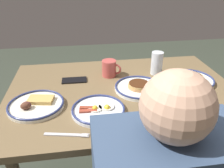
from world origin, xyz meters
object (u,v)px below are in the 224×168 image
object	(u,v)px
plate_center_pancakes	(98,110)
plate_far_companion	(139,87)
butter_knife	(158,123)
plate_far_side	(36,105)
plate_near_main	(191,79)
coffee_mug	(110,68)
paper_napkin	(201,117)
fork_near	(67,135)
drinking_glass	(157,64)
cell_phone	(74,80)

from	to	relation	value
plate_center_pancakes	plate_far_companion	size ratio (longest dim) A/B	0.95
plate_center_pancakes	butter_knife	distance (m)	0.28
plate_far_companion	plate_far_side	xyz separation A→B (m)	(0.53, 0.09, -0.00)
plate_near_main	plate_far_side	size ratio (longest dim) A/B	1.00
plate_center_pancakes	butter_knife	bearing A→B (deg)	153.26
plate_far_side	coffee_mug	bearing A→B (deg)	-143.87
butter_knife	coffee_mug	bearing A→B (deg)	-73.92
plate_center_pancakes	coffee_mug	xyz separation A→B (m)	(-0.10, -0.37, 0.04)
paper_napkin	fork_near	xyz separation A→B (m)	(0.59, 0.04, 0.00)
coffee_mug	drinking_glass	xyz separation A→B (m)	(-0.29, 0.01, 0.01)
plate_center_pancakes	plate_far_side	world-z (taller)	plate_far_side
plate_center_pancakes	drinking_glass	xyz separation A→B (m)	(-0.40, -0.36, 0.05)
fork_near	butter_knife	xyz separation A→B (m)	(-0.39, -0.02, -0.00)
plate_near_main	plate_far_side	xyz separation A→B (m)	(0.85, 0.14, -0.00)
plate_near_main	coffee_mug	xyz separation A→B (m)	(0.46, -0.15, 0.03)
plate_far_companion	coffee_mug	world-z (taller)	coffee_mug
plate_center_pancakes	cell_phone	size ratio (longest dim) A/B	1.73
plate_far_companion	coffee_mug	bearing A→B (deg)	-55.56
paper_napkin	butter_knife	distance (m)	0.21
drinking_glass	butter_knife	distance (m)	0.51
coffee_mug	fork_near	world-z (taller)	coffee_mug
plate_far_side	butter_knife	xyz separation A→B (m)	(-0.54, 0.21, -0.01)
drinking_glass	paper_napkin	xyz separation A→B (m)	(-0.06, 0.47, -0.06)
plate_far_side	fork_near	distance (m)	0.27
plate_far_side	paper_napkin	xyz separation A→B (m)	(-0.75, 0.19, -0.01)
coffee_mug	cell_phone	size ratio (longest dim) A/B	0.80
plate_far_companion	drinking_glass	xyz separation A→B (m)	(-0.16, -0.18, 0.05)
plate_near_main	plate_center_pancakes	xyz separation A→B (m)	(0.56, 0.23, -0.00)
cell_phone	plate_far_side	bearing A→B (deg)	54.84
plate_near_main	plate_far_companion	bearing A→B (deg)	8.25
butter_knife	drinking_glass	bearing A→B (deg)	-106.84
plate_far_side	drinking_glass	xyz separation A→B (m)	(-0.69, -0.28, 0.05)
plate_far_side	paper_napkin	size ratio (longest dim) A/B	1.78
coffee_mug	paper_napkin	bearing A→B (deg)	125.90
plate_center_pancakes	drinking_glass	size ratio (longest dim) A/B	1.77
plate_far_side	drinking_glass	distance (m)	0.74
plate_far_companion	paper_napkin	world-z (taller)	plate_far_companion
fork_near	butter_knife	size ratio (longest dim) A/B	0.79
plate_center_pancakes	fork_near	distance (m)	0.20
plate_near_main	plate_far_side	bearing A→B (deg)	9.40
cell_phone	fork_near	xyz separation A→B (m)	(0.03, 0.48, -0.00)
butter_knife	plate_far_side	bearing A→B (deg)	-21.15
plate_near_main	plate_far_side	distance (m)	0.86
plate_near_main	fork_near	xyz separation A→B (m)	(0.70, 0.37, -0.01)
drinking_glass	butter_knife	world-z (taller)	drinking_glass
plate_far_companion	plate_center_pancakes	bearing A→B (deg)	36.85
plate_far_side	coffee_mug	distance (m)	0.49
plate_center_pancakes	cell_phone	distance (m)	0.35
drinking_glass	butter_knife	size ratio (longest dim) A/B	0.61
plate_center_pancakes	paper_napkin	world-z (taller)	plate_center_pancakes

